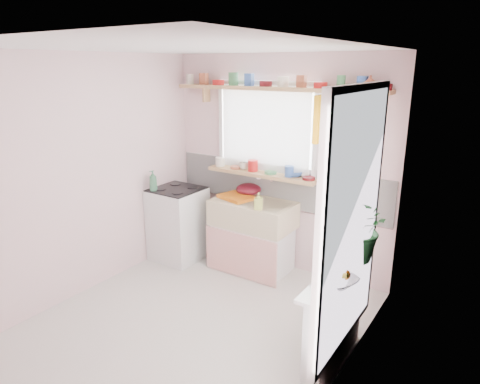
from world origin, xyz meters
The scene contains 19 objects.
room centered at (0.66, 0.86, 1.37)m, with size 3.20×3.20×3.20m.
sink_unit centered at (-0.15, 1.29, 0.43)m, with size 0.95×0.65×1.11m.
cooker centered at (-1.10, 1.05, 0.46)m, with size 0.58×0.58×0.93m.
radiator_ledge centered at (1.30, 0.20, 0.40)m, with size 0.22×0.95×0.78m.
windowsill centered at (-0.15, 1.48, 1.14)m, with size 1.40×0.22×0.04m, color tan.
pine_shelf centered at (0.00, 1.47, 2.12)m, with size 2.52×0.24×0.04m, color tan.
shelf_crockery centered at (-0.04, 1.47, 2.19)m, with size 2.47×0.11×0.12m.
sill_crockery centered at (-0.20, 1.48, 1.21)m, with size 1.35×0.11×0.12m.
dish_tray centered at (-0.38, 1.28, 0.87)m, with size 0.39×0.29×0.04m, color orange.
colander centered at (-0.34, 1.50, 0.92)m, with size 0.31×0.31×0.14m, color #560E1A.
jade_plant centered at (1.33, 0.60, 1.07)m, with size 0.53×0.46×0.59m, color #2D7032.
fruit_bowl centered at (1.33, 0.08, 0.81)m, with size 0.31×0.31×0.08m, color silver.
herb_pot centered at (1.32, -0.20, 0.88)m, with size 0.11×0.07×0.21m, color #366A2A.
soap_bottle_sink centered at (0.04, 1.10, 0.94)m, with size 0.08×0.09×0.19m, color #C5D15C.
sill_cup centered at (-0.40, 1.49, 1.20)m, with size 0.11×0.11×0.09m, color beige.
sill_bowl centered at (0.25, 1.54, 1.19)m, with size 0.20×0.20×0.06m, color #3256A3.
shelf_vase centered at (1.06, 1.41, 2.21)m, with size 0.13×0.13×0.13m, color #A95034.
cooker_bottle centered at (-1.27, 0.83, 1.04)m, with size 0.10×0.10×0.25m, color #3E7C55.
fruit centered at (1.34, 0.09, 0.87)m, with size 0.20×0.14×0.10m.
Camera 1 is at (2.32, -2.71, 2.37)m, focal length 32.00 mm.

